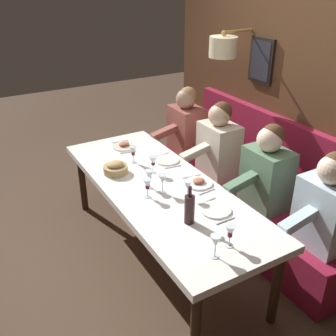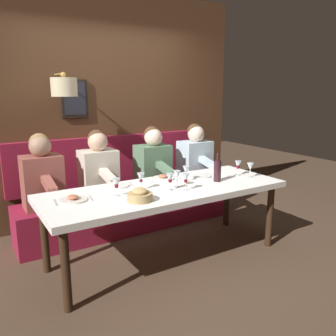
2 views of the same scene
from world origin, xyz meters
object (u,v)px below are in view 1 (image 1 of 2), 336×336
at_px(wine_glass_3, 133,151).
at_px(wine_glass_5, 147,184).
at_px(diner_nearest, 326,204).
at_px(wine_glass_6, 149,176).
at_px(diner_near, 267,170).
at_px(wine_glass_4, 153,161).
at_px(diner_far, 186,124).
at_px(wine_bottle, 189,209).
at_px(wine_glass_1, 216,242).
at_px(wine_glass_0, 188,186).
at_px(diner_middle, 218,142).
at_px(bread_bowl, 115,168).
at_px(wine_glass_2, 163,180).
at_px(wine_glass_7, 230,232).
at_px(dining_table, 160,192).

height_order(wine_glass_3, wine_glass_5, same).
xyz_separation_m(diner_nearest, wine_glass_6, (-0.97, 1.00, 0.04)).
relative_size(diner_near, wine_glass_4, 4.82).
relative_size(diner_far, wine_bottle, 2.64).
xyz_separation_m(wine_glass_1, wine_glass_5, (-0.03, 0.87, -0.00)).
height_order(diner_nearest, wine_glass_6, diner_nearest).
relative_size(wine_glass_0, wine_glass_4, 1.00).
bearing_deg(diner_middle, bread_bowl, 177.54).
bearing_deg(wine_glass_0, wine_glass_4, 92.62).
distance_m(wine_glass_2, wine_glass_5, 0.14).
xyz_separation_m(wine_glass_7, wine_bottle, (-0.08, 0.36, 0.00)).
bearing_deg(diner_far, diner_near, -90.00).
relative_size(diner_nearest, diner_near, 1.00).
bearing_deg(diner_near, wine_glass_2, 165.12).
bearing_deg(diner_middle, dining_table, -158.02).
distance_m(diner_far, wine_bottle, 1.82).
relative_size(diner_middle, wine_glass_2, 4.82).
xyz_separation_m(wine_glass_4, wine_glass_5, (-0.24, -0.35, -0.00)).
bearing_deg(diner_middle, diner_nearest, -90.00).
height_order(diner_far, wine_glass_5, diner_far).
bearing_deg(diner_nearest, dining_table, 131.67).
height_order(diner_nearest, wine_glass_5, diner_nearest).
bearing_deg(diner_middle, wine_glass_6, -160.47).
bearing_deg(wine_glass_4, wine_glass_5, -124.28).
relative_size(wine_glass_0, wine_glass_6, 1.00).
distance_m(dining_table, wine_glass_2, 0.21).
height_order(diner_near, wine_glass_6, diner_near).
height_order(wine_glass_4, wine_glass_6, same).
bearing_deg(wine_bottle, wine_glass_2, 84.71).
distance_m(diner_middle, wine_bottle, 1.34).
distance_m(diner_nearest, diner_far, 1.96).
height_order(wine_glass_1, wine_glass_3, same).
height_order(wine_glass_3, wine_glass_4, same).
relative_size(dining_table, diner_nearest, 3.03).
height_order(diner_near, bread_bowl, diner_near).
height_order(wine_glass_0, wine_glass_5, same).
xyz_separation_m(diner_nearest, wine_glass_4, (-0.82, 1.23, 0.04)).
xyz_separation_m(wine_glass_2, bread_bowl, (-0.20, 0.51, -0.07)).
distance_m(diner_far, wine_glass_0, 1.50).
height_order(wine_glass_2, bread_bowl, wine_glass_2).
xyz_separation_m(diner_near, wine_glass_7, (-0.87, -0.59, 0.04)).
bearing_deg(diner_near, wine_glass_5, 167.31).
height_order(diner_near, wine_glass_2, diner_near).
distance_m(wine_glass_2, wine_glass_7, 0.84).
height_order(dining_table, wine_glass_7, wine_glass_7).
relative_size(diner_nearest, diner_far, 1.00).
bearing_deg(wine_glass_4, wine_glass_6, -124.39).
distance_m(dining_table, diner_far, 1.32).
xyz_separation_m(wine_glass_2, wine_glass_5, (-0.14, -0.00, -0.00)).
relative_size(diner_nearest, wine_glass_1, 4.82).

